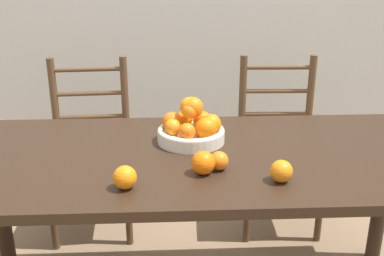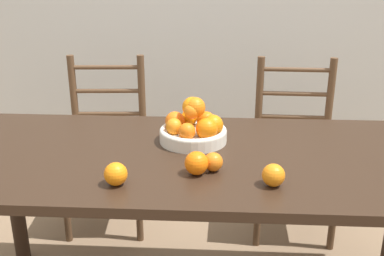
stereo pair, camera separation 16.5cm
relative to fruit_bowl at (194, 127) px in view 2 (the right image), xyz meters
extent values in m
cube|color=black|center=(0.02, -0.12, -0.08)|extent=(1.95, 0.82, 0.03)
cylinder|color=black|center=(-0.87, 0.22, -0.44)|extent=(0.07, 0.07, 0.70)
cylinder|color=silver|center=(0.00, 0.00, -0.04)|extent=(0.26, 0.26, 0.04)
torus|color=silver|center=(0.00, 0.00, -0.01)|extent=(0.26, 0.26, 0.02)
sphere|color=orange|center=(0.07, -0.01, 0.01)|extent=(0.08, 0.08, 0.08)
sphere|color=orange|center=(0.04, 0.06, 0.01)|extent=(0.07, 0.07, 0.07)
sphere|color=orange|center=(-0.02, 0.07, 0.01)|extent=(0.07, 0.07, 0.07)
sphere|color=orange|center=(-0.08, 0.03, 0.01)|extent=(0.08, 0.08, 0.08)
sphere|color=orange|center=(-0.07, -0.03, 0.01)|extent=(0.07, 0.07, 0.07)
sphere|color=orange|center=(-0.02, -0.07, 0.01)|extent=(0.06, 0.06, 0.06)
sphere|color=orange|center=(0.05, -0.05, 0.01)|extent=(0.08, 0.08, 0.08)
sphere|color=orange|center=(0.00, 0.00, 0.08)|extent=(0.08, 0.08, 0.08)
sphere|color=orange|center=(-0.01, 0.01, 0.08)|extent=(0.08, 0.08, 0.08)
sphere|color=orange|center=(-0.01, -0.01, 0.07)|extent=(0.06, 0.06, 0.06)
sphere|color=orange|center=(0.02, -0.29, -0.02)|extent=(0.08, 0.08, 0.08)
sphere|color=orange|center=(0.08, -0.26, -0.03)|extent=(0.06, 0.06, 0.06)
sphere|color=orange|center=(-0.22, -0.38, -0.02)|extent=(0.07, 0.07, 0.07)
sphere|color=orange|center=(0.27, -0.36, -0.02)|extent=(0.07, 0.07, 0.07)
cylinder|color=#513823|center=(-0.69, 0.38, -0.57)|extent=(0.04, 0.04, 0.45)
cylinder|color=#513823|center=(-0.31, 0.40, -0.57)|extent=(0.04, 0.04, 0.45)
cylinder|color=#513823|center=(-0.71, 0.74, -0.33)|extent=(0.04, 0.04, 0.93)
cylinder|color=#513823|center=(-0.33, 0.76, -0.33)|extent=(0.04, 0.04, 0.93)
cube|color=#513823|center=(-0.51, 0.57, -0.33)|extent=(0.45, 0.43, 0.04)
cylinder|color=#513823|center=(-0.52, 0.75, -0.20)|extent=(0.38, 0.05, 0.02)
cylinder|color=#513823|center=(-0.52, 0.75, -0.07)|extent=(0.38, 0.05, 0.02)
cylinder|color=#513823|center=(-0.52, 0.75, 0.07)|extent=(0.38, 0.05, 0.02)
cylinder|color=#513823|center=(0.31, 0.40, -0.57)|extent=(0.04, 0.04, 0.45)
cylinder|color=#513823|center=(0.69, 0.39, -0.57)|extent=(0.04, 0.04, 0.45)
cylinder|color=#513823|center=(0.32, 0.76, -0.33)|extent=(0.04, 0.04, 0.93)
cylinder|color=#513823|center=(0.70, 0.75, -0.33)|extent=(0.04, 0.04, 0.93)
cube|color=#513823|center=(0.50, 0.57, -0.33)|extent=(0.43, 0.41, 0.04)
cylinder|color=#513823|center=(0.51, 0.75, -0.20)|extent=(0.38, 0.04, 0.02)
cylinder|color=#513823|center=(0.51, 0.75, -0.07)|extent=(0.38, 0.04, 0.02)
cylinder|color=#513823|center=(0.51, 0.75, 0.07)|extent=(0.38, 0.04, 0.02)
camera|label=1|loc=(-0.08, -1.63, 0.60)|focal=42.00mm
camera|label=2|loc=(0.09, -1.63, 0.60)|focal=42.00mm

